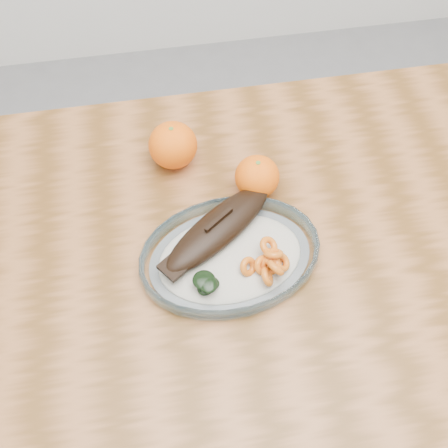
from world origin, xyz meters
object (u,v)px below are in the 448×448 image
object	(u,v)px
orange_left	(173,145)
orange_right	(257,177)
dining_table	(289,275)
plated_meal	(230,253)

from	to	relation	value
orange_left	orange_right	xyz separation A→B (m)	(0.14, -0.09, -0.01)
dining_table	orange_right	xyz separation A→B (m)	(-0.04, 0.13, 0.14)
dining_table	orange_right	bearing A→B (deg)	107.33
orange_left	plated_meal	bearing A→B (deg)	-74.05
plated_meal	orange_right	size ratio (longest dim) A/B	7.51
plated_meal	orange_left	distance (m)	0.24
plated_meal	orange_left	size ratio (longest dim) A/B	6.65
orange_left	dining_table	bearing A→B (deg)	-51.46
dining_table	orange_right	world-z (taller)	orange_right
orange_left	orange_right	distance (m)	0.17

